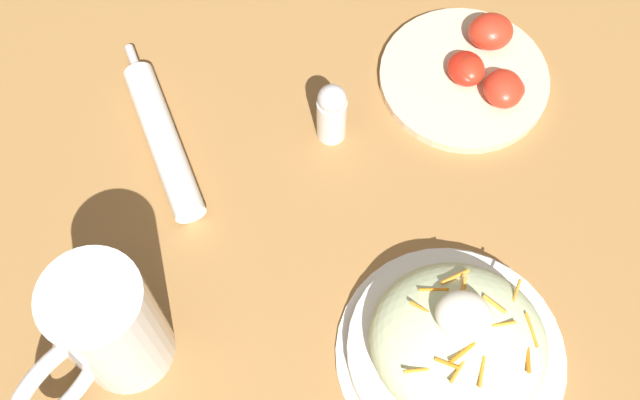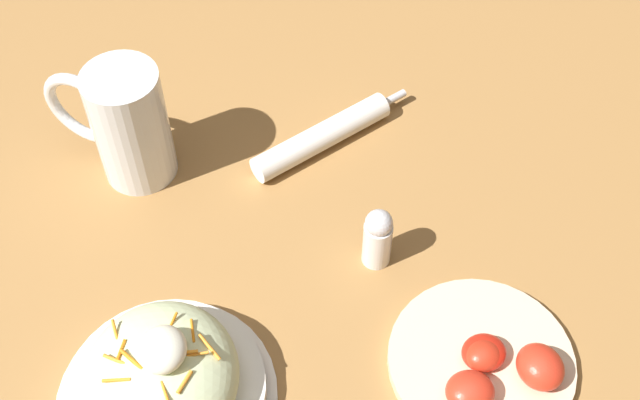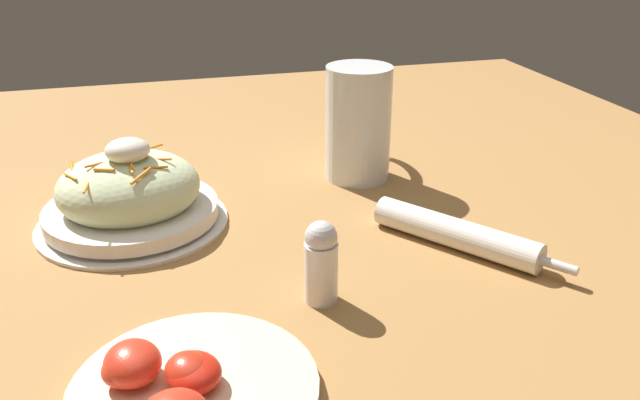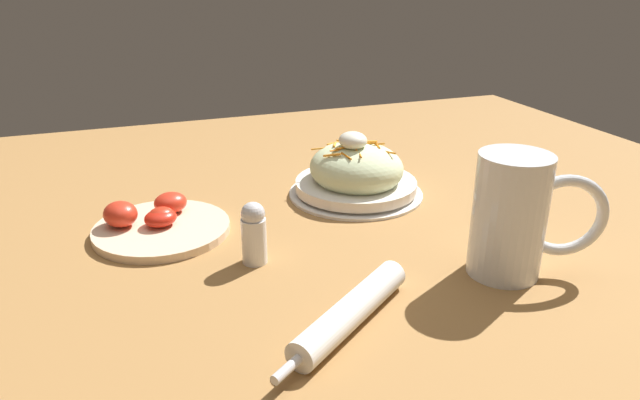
{
  "view_description": "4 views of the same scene",
  "coord_description": "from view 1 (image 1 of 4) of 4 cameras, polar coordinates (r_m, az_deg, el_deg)",
  "views": [
    {
      "loc": [
        0.08,
        -0.27,
        0.73
      ],
      "look_at": [
        -0.0,
        0.04,
        0.08
      ],
      "focal_mm": 44.08,
      "sensor_mm": 36.0,
      "label": 1
    },
    {
      "loc": [
        0.49,
        0.11,
        0.75
      ],
      "look_at": [
        -0.04,
        0.1,
        0.08
      ],
      "focal_mm": 45.87,
      "sensor_mm": 36.0,
      "label": 2
    },
    {
      "loc": [
        0.12,
        0.66,
        0.34
      ],
      "look_at": [
        -0.04,
        0.08,
        0.07
      ],
      "focal_mm": 36.56,
      "sensor_mm": 36.0,
      "label": 3
    },
    {
      "loc": [
        -0.65,
        0.31,
        0.35
      ],
      "look_at": [
        0.0,
        0.07,
        0.06
      ],
      "focal_mm": 32.53,
      "sensor_mm": 36.0,
      "label": 4
    }
  ],
  "objects": [
    {
      "name": "salad_plate",
      "position": [
        0.73,
        9.84,
        -10.35
      ],
      "size": [
        0.22,
        0.22,
        0.11
      ],
      "color": "white",
      "rests_on": "ground_plane"
    },
    {
      "name": "salt_shaker",
      "position": [
        0.81,
        0.85,
        6.38
      ],
      "size": [
        0.03,
        0.03,
        0.08
      ],
      "color": "white",
      "rests_on": "ground_plane"
    },
    {
      "name": "tomato_plate",
      "position": [
        0.89,
        11.05,
        9.05
      ],
      "size": [
        0.19,
        0.19,
        0.05
      ],
      "color": "beige",
      "rests_on": "ground_plane"
    },
    {
      "name": "napkin_roll",
      "position": [
        0.84,
        -11.34,
        4.38
      ],
      "size": [
        0.15,
        0.19,
        0.03
      ],
      "color": "white",
      "rests_on": "ground_plane"
    },
    {
      "name": "beer_mug",
      "position": [
        0.71,
        -15.04,
        -9.28
      ],
      "size": [
        0.09,
        0.15,
        0.15
      ],
      "color": "white",
      "rests_on": "ground_plane"
    },
    {
      "name": "ground_plane",
      "position": [
        0.78,
        -0.75,
        -5.33
      ],
      "size": [
        1.43,
        1.43,
        0.0
      ],
      "primitive_type": "plane",
      "color": "#9E703D"
    }
  ]
}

